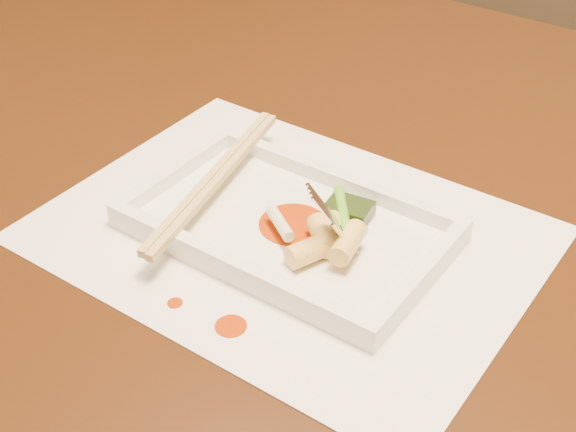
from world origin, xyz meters
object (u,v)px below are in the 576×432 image
Objects in this scene: placemat at (288,234)px; table at (271,229)px; plate_base at (288,229)px; fork at (377,168)px; chopstick_a at (211,177)px.

table is at bearing 132.42° from placemat.
plate_base is (0.00, -0.00, 0.00)m from placemat.
plate_base reaches higher than placemat.
fork reaches higher than placemat.
plate_base is at bearing -165.58° from fork.
table is 6.02× the size of chopstick_a.
plate_base is 0.11m from fork.
chopstick_a reaches higher than plate_base.
table is at bearing 152.59° from fork.
placemat reaches higher than table.
table is 3.50× the size of placemat.
fork is at bearing 6.75° from chopstick_a.
table is 0.26m from fork.
chopstick_a is (-0.08, 0.00, 0.02)m from plate_base.
placemat is 0.11m from fork.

